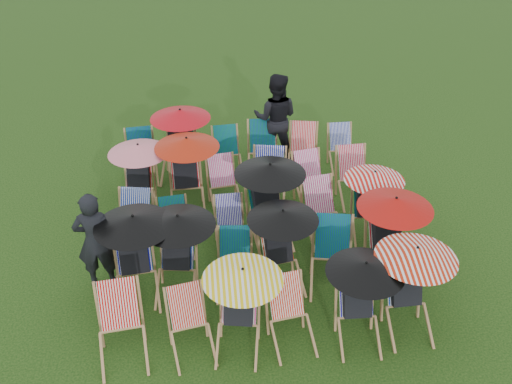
{
  "coord_description": "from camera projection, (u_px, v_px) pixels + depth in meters",
  "views": [
    {
      "loc": [
        -0.79,
        -7.73,
        6.15
      ],
      "look_at": [
        0.06,
        0.23,
        0.9
      ],
      "focal_mm": 40.0,
      "sensor_mm": 36.0,
      "label": 1
    }
  ],
  "objects": [
    {
      "name": "deckchair_24",
      "position": [
        141.0,
        157.0,
        11.43
      ],
      "size": [
        0.71,
        0.92,
        0.94
      ],
      "rotation": [
        0.0,
        0.0,
        0.1
      ],
      "color": "#AA7E4F",
      "rests_on": "ground"
    },
    {
      "name": "deckchair_19",
      "position": [
        186.0,
        173.0,
        10.41
      ],
      "size": [
        1.18,
        1.24,
        1.4
      ],
      "rotation": [
        0.0,
        0.0,
        0.06
      ],
      "color": "#AA7E4F",
      "rests_on": "ground"
    },
    {
      "name": "deckchair_2",
      "position": [
        239.0,
        308.0,
        7.61
      ],
      "size": [
        1.08,
        1.15,
        1.28
      ],
      "rotation": [
        0.0,
        0.0,
        -0.18
      ],
      "color": "#AA7E4F",
      "rests_on": "ground"
    },
    {
      "name": "deckchair_27",
      "position": [
        263.0,
        151.0,
        11.59
      ],
      "size": [
        0.71,
        0.95,
        1.0
      ],
      "rotation": [
        0.0,
        0.0,
        -0.05
      ],
      "color": "#AA7E4F",
      "rests_on": "ground"
    },
    {
      "name": "deckchair_1",
      "position": [
        190.0,
        327.0,
        7.66
      ],
      "size": [
        0.72,
        0.9,
        0.87
      ],
      "rotation": [
        0.0,
        0.0,
        0.2
      ],
      "color": "#AA7E4F",
      "rests_on": "ground"
    },
    {
      "name": "deckchair_12",
      "position": [
        132.0,
        226.0,
        9.48
      ],
      "size": [
        0.79,
        0.99,
        0.97
      ],
      "rotation": [
        0.0,
        0.0,
        -0.18
      ],
      "color": "#AA7E4F",
      "rests_on": "ground"
    },
    {
      "name": "deckchair_7",
      "position": [
        176.0,
        253.0,
        8.53
      ],
      "size": [
        1.12,
        1.19,
        1.33
      ],
      "rotation": [
        0.0,
        0.0,
        -0.15
      ],
      "color": "#AA7E4F",
      "rests_on": "ground"
    },
    {
      "name": "deckchair_21",
      "position": [
        268.0,
        181.0,
        10.58
      ],
      "size": [
        0.84,
        1.05,
        1.03
      ],
      "rotation": [
        0.0,
        0.0,
        -0.19
      ],
      "color": "#AA7E4F",
      "rests_on": "ground"
    },
    {
      "name": "deckchair_22",
      "position": [
        312.0,
        181.0,
        10.68
      ],
      "size": [
        0.76,
        0.95,
        0.93
      ],
      "rotation": [
        0.0,
        0.0,
        0.19
      ],
      "color": "#AA7E4F",
      "rests_on": "ground"
    },
    {
      "name": "deckchair_14",
      "position": [
        230.0,
        225.0,
        9.61
      ],
      "size": [
        0.56,
        0.77,
        0.82
      ],
      "rotation": [
        0.0,
        0.0,
        0.03
      ],
      "color": "#AA7E4F",
      "rests_on": "ground"
    },
    {
      "name": "deckchair_23",
      "position": [
        355.0,
        177.0,
        10.76
      ],
      "size": [
        0.67,
        0.91,
        0.96
      ],
      "rotation": [
        0.0,
        0.0,
        0.03
      ],
      "color": "#AA7E4F",
      "rests_on": "ground"
    },
    {
      "name": "deckchair_13",
      "position": [
        175.0,
        229.0,
        9.52
      ],
      "size": [
        0.64,
        0.83,
        0.84
      ],
      "rotation": [
        0.0,
        0.0,
        0.12
      ],
      "color": "#AA7E4F",
      "rests_on": "ground"
    },
    {
      "name": "deckchair_25",
      "position": [
        179.0,
        142.0,
        11.37
      ],
      "size": [
        1.19,
        1.27,
        1.41
      ],
      "rotation": [
        0.0,
        0.0,
        -0.21
      ],
      "color": "#AA7E4F",
      "rests_on": "ground"
    },
    {
      "name": "deckchair_16",
      "position": [
        323.0,
        212.0,
        9.8
      ],
      "size": [
        0.78,
        0.98,
        0.97
      ],
      "rotation": [
        0.0,
        0.0,
        0.16
      ],
      "color": "#AA7E4F",
      "rests_on": "ground"
    },
    {
      "name": "person_rear",
      "position": [
        276.0,
        118.0,
        11.8
      ],
      "size": [
        1.09,
        0.95,
        1.92
      ],
      "primitive_type": "imported",
      "rotation": [
        0.0,
        0.0,
        2.88
      ],
      "color": "black",
      "rests_on": "ground"
    },
    {
      "name": "deckchair_8",
      "position": [
        235.0,
        264.0,
        8.71
      ],
      "size": [
        0.67,
        0.87,
        0.9
      ],
      "rotation": [
        0.0,
        0.0,
        -0.09
      ],
      "color": "#AA7E4F",
      "rests_on": "ground"
    },
    {
      "name": "deckchair_29",
      "position": [
        342.0,
        148.0,
        11.82
      ],
      "size": [
        0.56,
        0.78,
        0.84
      ],
      "rotation": [
        0.0,
        0.0,
        0.01
      ],
      "color": "#AA7E4F",
      "rests_on": "ground"
    },
    {
      "name": "deckchair_28",
      "position": [
        303.0,
        151.0,
        11.63
      ],
      "size": [
        0.78,
        0.97,
        0.95
      ],
      "rotation": [
        0.0,
        0.0,
        -0.2
      ],
      "color": "#AA7E4F",
      "rests_on": "ground"
    },
    {
      "name": "deckchair_6",
      "position": [
        135.0,
        256.0,
        8.44
      ],
      "size": [
        1.17,
        1.25,
        1.38
      ],
      "rotation": [
        0.0,
        0.0,
        0.12
      ],
      "color": "#AA7E4F",
      "rests_on": "ground"
    },
    {
      "name": "deckchair_18",
      "position": [
        138.0,
        177.0,
        10.38
      ],
      "size": [
        1.1,
        1.15,
        1.3
      ],
      "rotation": [
        0.0,
        0.0,
        -0.08
      ],
      "color": "#AA7E4F",
      "rests_on": "ground"
    },
    {
      "name": "deckchair_4",
      "position": [
        360.0,
        301.0,
        7.74
      ],
      "size": [
        1.06,
        1.11,
        1.26
      ],
      "rotation": [
        0.0,
        0.0,
        -0.03
      ],
      "color": "#AA7E4F",
      "rests_on": "ground"
    },
    {
      "name": "deckchair_15",
      "position": [
        269.0,
        202.0,
        9.59
      ],
      "size": [
        1.2,
        1.31,
        1.42
      ],
      "rotation": [
        0.0,
        0.0,
        0.21
      ],
      "color": "#AA7E4F",
      "rests_on": "ground"
    },
    {
      "name": "deckchair_0",
      "position": [
        121.0,
        328.0,
        7.56
      ],
      "size": [
        0.75,
        0.97,
        0.98
      ],
      "rotation": [
        0.0,
        0.0,
        0.12
      ],
      "color": "#AA7E4F",
      "rests_on": "ground"
    },
    {
      "name": "deckchair_11",
      "position": [
        390.0,
        237.0,
        8.83
      ],
      "size": [
        1.16,
        1.21,
        1.38
      ],
      "rotation": [
        0.0,
        0.0,
        0.03
      ],
      "color": "#AA7E4F",
      "rests_on": "ground"
    },
    {
      "name": "deckchair_10",
      "position": [
        332.0,
        258.0,
        8.75
      ],
      "size": [
        0.84,
        1.05,
        1.02
      ],
      "rotation": [
        0.0,
        0.0,
        -0.19
      ],
      "color": "#AA7E4F",
      "rests_on": "ground"
    },
    {
      "name": "deckchair_17",
      "position": [
        370.0,
        203.0,
        9.74
      ],
      "size": [
        1.03,
        1.08,
        1.22
      ],
      "rotation": [
        0.0,
        0.0,
        -0.07
      ],
      "color": "#AA7E4F",
      "rests_on": "ground"
    },
    {
      "name": "deckchair_3",
      "position": [
        291.0,
        317.0,
        7.79
      ],
      "size": [
        0.72,
        0.91,
        0.9
      ],
      "rotation": [
        0.0,
        0.0,
        0.16
      ],
      "color": "#AA7E4F",
      "rests_on": "ground"
    },
    {
      "name": "deckchair_5",
      "position": [
        410.0,
        288.0,
        7.89
      ],
      "size": [
        1.13,
        1.18,
        1.34
      ],
      "rotation": [
        0.0,
        0.0,
        0.03
      ],
      "color": "#AA7E4F",
      "rests_on": "ground"
    },
    {
      "name": "deckchair_26",
      "position": [
        228.0,
        153.0,
        11.61
      ],
      "size": [
        0.65,
        0.87,
        0.9
      ],
      "rotation": [
        0.0,
        0.0,
        0.08
      ],
      "color": "#AA7E4F",
      "rests_on": "ground"
    },
    {
      "name": "deckchair_9",
      "position": [
        281.0,
        247.0,
        8.69
      ],
      "size": [
        1.09,
        1.18,
        1.29
      ],
      "rotation": [
        0.0,
        0.0,
        0.18
      ],
      "color": "#AA7E4F",
      "rests_on": "ground"
    },
    {
      "name": "ground",
      "position": [
        254.0,
        243.0,
        9.87
      ],
      "size": [
        100.0,
        100.0,
        0.0
      ],
      "primitive_type": "plane",
      "color": "black",
      "rests_on": "ground"
    },
    {
      "name": "deckchair_20",
      "position": [
        224.0,
        184.0,
        10.62
      ],
      "size": [
        0.7,
        0.89,
        0.89
      ],
      "rotation": [
        0.0,
        0.0,
        0.15
      ],
      "color": "#AA7E4F",
      "rests_on": "ground"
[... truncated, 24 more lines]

